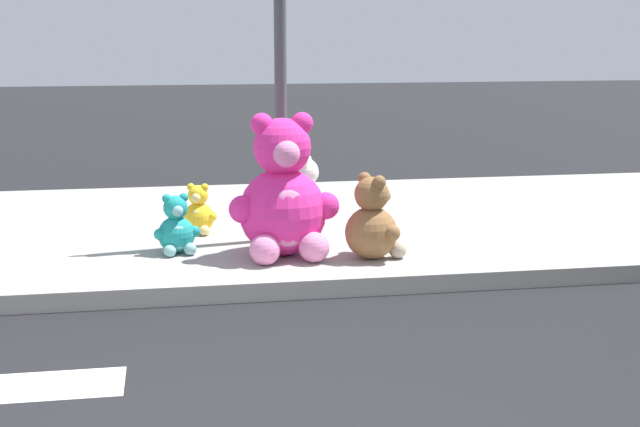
# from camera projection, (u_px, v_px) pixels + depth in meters

# --- Properties ---
(sidewalk) EXTENTS (28.00, 4.40, 0.15)m
(sidewalk) POSITION_uv_depth(u_px,v_px,m) (171.00, 232.00, 8.77)
(sidewalk) COLOR #9E9B93
(sidewalk) RESTS_ON ground_plane
(sign_pole) EXTENTS (0.56, 0.11, 3.20)m
(sign_pole) POSITION_uv_depth(u_px,v_px,m) (280.00, 52.00, 7.80)
(sign_pole) COLOR #4C4C51
(sign_pole) RESTS_ON sidewalk
(plush_pink_large) EXTENTS (0.94, 0.83, 1.22)m
(plush_pink_large) POSITION_uv_depth(u_px,v_px,m) (283.00, 199.00, 7.47)
(plush_pink_large) COLOR #F22D93
(plush_pink_large) RESTS_ON sidewalk
(plush_yellow) EXTENTS (0.36, 0.34, 0.47)m
(plush_yellow) POSITION_uv_depth(u_px,v_px,m) (198.00, 213.00, 8.36)
(plush_yellow) COLOR yellow
(plush_yellow) RESTS_ON sidewalk
(plush_teal) EXTENTS (0.40, 0.36, 0.52)m
(plush_teal) POSITION_uv_depth(u_px,v_px,m) (176.00, 229.00, 7.61)
(plush_teal) COLOR teal
(plush_teal) RESTS_ON sidewalk
(plush_white) EXTENTS (0.49, 0.52, 0.69)m
(plush_white) POSITION_uv_depth(u_px,v_px,m) (302.00, 197.00, 8.69)
(plush_white) COLOR white
(plush_white) RESTS_ON sidewalk
(plush_brown) EXTENTS (0.52, 0.52, 0.72)m
(plush_brown) POSITION_uv_depth(u_px,v_px,m) (373.00, 225.00, 7.42)
(plush_brown) COLOR olive
(plush_brown) RESTS_ON sidewalk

